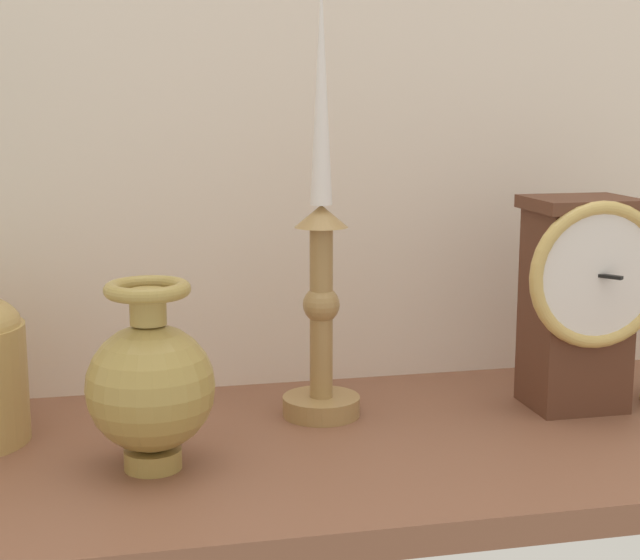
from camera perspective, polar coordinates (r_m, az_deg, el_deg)
name	(u,v)px	position (r cm, az deg, el deg)	size (l,w,h in cm)	color
ground_plane	(325,453)	(84.32, 0.28, -10.19)	(100.00, 36.00, 2.40)	brown
back_wall	(283,61)	(97.00, -2.18, 12.83)	(120.00, 2.00, 65.00)	silver
mantel_clock	(580,298)	(92.54, 15.14, -1.01)	(13.37, 10.44, 20.07)	#563020
candlestick_tall_left	(321,274)	(86.76, 0.08, 0.36)	(7.16, 7.16, 39.52)	#A37C48
brass_vase_bulbous	(151,383)	(76.65, -10.00, -6.05)	(10.14, 10.14, 15.09)	#A98C45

